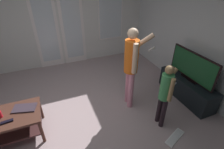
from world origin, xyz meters
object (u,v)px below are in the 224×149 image
Objects in this scene: person_child at (166,92)px; laptop_closed at (25,108)px; coffee_table at (10,122)px; tv_stand at (186,88)px; flat_screen_tv at (192,67)px; tv_remote_black at (7,122)px; person_adult at (132,63)px; loose_keyboard at (175,137)px.

person_child is 2.34m from laptop_closed.
coffee_table is at bearing -148.08° from laptop_closed.
flat_screen_tv is at bearing 114.47° from tv_stand.
tv_remote_black is at bearing 178.62° from flat_screen_tv.
laptop_closed is (-2.20, 0.74, -0.23)m from person_child.
person_adult is 0.80m from person_child.
person_child reaches higher than flat_screen_tv.
flat_screen_tv is at bearing -3.86° from coffee_table.
loose_keyboard is at bearing -82.70° from person_child.
tv_stand reaches higher than loose_keyboard.
person_adult is 9.53× the size of tv_remote_black.
flat_screen_tv is at bearing 23.91° from person_child.
coffee_table is at bearing 89.41° from tv_remote_black.
coffee_table reaches higher than tv_stand.
coffee_table is 0.85× the size of flat_screen_tv.
person_child is 3.37× the size of laptop_closed.
person_child is at bearing -15.17° from coffee_table.
person_child is at bearing -69.00° from person_adult.
tv_stand is 1.18m from person_child.
loose_keyboard is at bearing -138.89° from flat_screen_tv.
tv_stand is 3.43m from tv_remote_black.
person_adult reaches higher than coffee_table.
person_adult is at bearing 111.00° from person_child.
person_adult is at bearing 13.69° from laptop_closed.
person_adult is at bearing -0.68° from tv_remote_black.
loose_keyboard is 2.68m from tv_remote_black.
laptop_closed reaches higher than coffee_table.
person_child is 2.50m from tv_remote_black.
loose_keyboard is at bearing -139.07° from tv_stand.
tv_stand is 7.87× the size of tv_remote_black.
tv_remote_black reaches higher than laptop_closed.
person_adult is (-1.25, 0.28, 0.74)m from tv_stand.
laptop_closed is (-1.93, 0.03, -0.48)m from person_adult.
loose_keyboard is (0.05, -0.38, -0.71)m from person_child.
coffee_table is at bearing 157.37° from loose_keyboard.
flat_screen_tv is 6.65× the size of tv_remote_black.
coffee_table is 2.56m from person_child.
laptop_closed is at bearing 174.48° from flat_screen_tv.
tv_stand is at bearing -3.92° from coffee_table.
coffee_table is at bearing -178.89° from person_adult.
person_child is at bearing -17.67° from tv_remote_black.
person_adult reaches higher than tv_stand.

